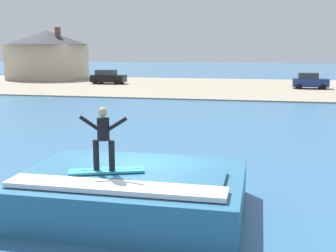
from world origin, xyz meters
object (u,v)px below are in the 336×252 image
(wave_crest, at_px, (132,192))
(surfboard, at_px, (107,171))
(car_near_shore, at_px, (108,77))
(car_far_shore, at_px, (310,81))
(house_with_chimney, at_px, (48,52))
(surfer, at_px, (103,135))

(wave_crest, distance_m, surfboard, 0.99)
(surfboard, bearing_deg, car_near_shore, 109.86)
(car_near_shore, bearing_deg, car_far_shore, -4.16)
(surfboard, xyz_separation_m, house_with_chimney, (-26.63, 48.25, 2.71))
(car_near_shore, height_order, house_with_chimney, house_with_chimney)
(car_far_shore, height_order, house_with_chimney, house_with_chimney)
(wave_crest, height_order, surfboard, surfboard)
(surfer, bearing_deg, car_far_shore, 76.73)
(surfboard, relative_size, house_with_chimney, 0.17)
(surfer, distance_m, car_near_shore, 44.01)
(wave_crest, distance_m, surfer, 1.83)
(surfer, xyz_separation_m, car_far_shore, (9.34, 39.63, -1.30))
(surfboard, height_order, car_far_shore, car_far_shore)
(surfer, relative_size, car_near_shore, 0.39)
(wave_crest, relative_size, car_far_shore, 1.59)
(wave_crest, xyz_separation_m, house_with_chimney, (-27.18, 47.80, 3.40))
(surfer, bearing_deg, house_with_chimney, 118.83)
(wave_crest, distance_m, house_with_chimney, 55.09)
(wave_crest, height_order, house_with_chimney, house_with_chimney)
(surfboard, bearing_deg, house_with_chimney, 118.89)
(wave_crest, distance_m, car_near_shore, 43.71)
(wave_crest, bearing_deg, surfboard, -140.19)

